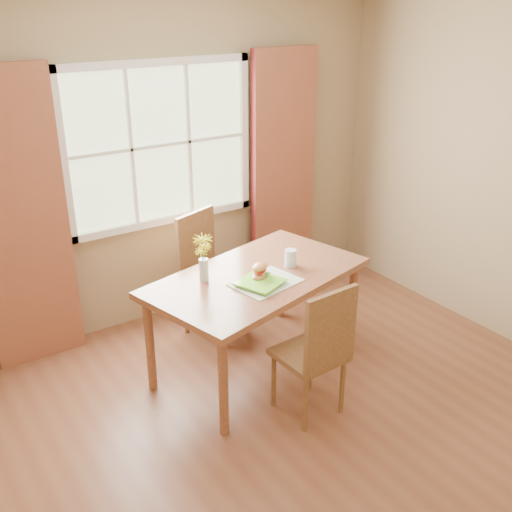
{
  "coord_description": "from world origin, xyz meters",
  "views": [
    {
      "loc": [
        -1.96,
        -2.47,
        2.61
      ],
      "look_at": [
        0.13,
        0.68,
        0.94
      ],
      "focal_mm": 42.0,
      "sensor_mm": 36.0,
      "label": 1
    }
  ],
  "objects": [
    {
      "name": "room",
      "position": [
        0.0,
        0.0,
        1.35
      ],
      "size": [
        4.24,
        3.84,
        2.74
      ],
      "color": "brown",
      "rests_on": "ground"
    },
    {
      "name": "curtain_right",
      "position": [
        1.15,
        1.78,
        1.1
      ],
      "size": [
        0.65,
        0.08,
        2.2
      ],
      "primitive_type": "cube",
      "color": "maroon",
      "rests_on": "room"
    },
    {
      "name": "placemat",
      "position": [
        0.14,
        0.58,
        0.77
      ],
      "size": [
        0.51,
        0.41,
        0.01
      ],
      "primitive_type": "cube",
      "rotation": [
        0.0,
        0.0,
        0.19
      ],
      "color": "beige",
      "rests_on": "dining_table"
    },
    {
      "name": "chair_near",
      "position": [
        0.17,
        0.03,
        0.53
      ],
      "size": [
        0.42,
        0.42,
        0.97
      ],
      "rotation": [
        0.0,
        0.0,
        0.05
      ],
      "color": "brown",
      "rests_on": "room"
    },
    {
      "name": "plate",
      "position": [
        0.09,
        0.58,
        0.78
      ],
      "size": [
        0.36,
        0.36,
        0.01
      ],
      "primitive_type": "cube",
      "rotation": [
        0.0,
        0.0,
        0.39
      ],
      "color": "#7DE038",
      "rests_on": "placemat"
    },
    {
      "name": "dining_table",
      "position": [
        0.17,
        0.73,
        0.69
      ],
      "size": [
        1.74,
        1.24,
        0.77
      ],
      "rotation": [
        0.0,
        0.0,
        0.25
      ],
      "color": "#935A38",
      "rests_on": "room"
    },
    {
      "name": "flower_vase",
      "position": [
        -0.19,
        0.85,
        0.97
      ],
      "size": [
        0.14,
        0.14,
        0.34
      ],
      "color": "silver",
      "rests_on": "dining_table"
    },
    {
      "name": "water_glass",
      "position": [
        0.45,
        0.71,
        0.83
      ],
      "size": [
        0.09,
        0.09,
        0.13
      ],
      "color": "silver",
      "rests_on": "dining_table"
    },
    {
      "name": "window",
      "position": [
        0.0,
        1.87,
        1.5
      ],
      "size": [
        1.62,
        0.06,
        1.32
      ],
      "color": "#B5CA99",
      "rests_on": "room"
    },
    {
      "name": "croissant_sandwich",
      "position": [
        0.13,
        0.64,
        0.84
      ],
      "size": [
        0.18,
        0.16,
        0.11
      ],
      "rotation": [
        0.0,
        0.0,
        0.51
      ],
      "color": "#E98E4F",
      "rests_on": "plate"
    },
    {
      "name": "curtain_left",
      "position": [
        -1.15,
        1.78,
        1.1
      ],
      "size": [
        0.65,
        0.08,
        2.2
      ],
      "primitive_type": "cube",
      "color": "maroon",
      "rests_on": "room"
    },
    {
      "name": "chair_far",
      "position": [
        0.14,
        1.43,
        0.56
      ],
      "size": [
        0.54,
        0.54,
        1.02
      ],
      "rotation": [
        0.0,
        0.0,
        0.35
      ],
      "color": "brown",
      "rests_on": "room"
    }
  ]
}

